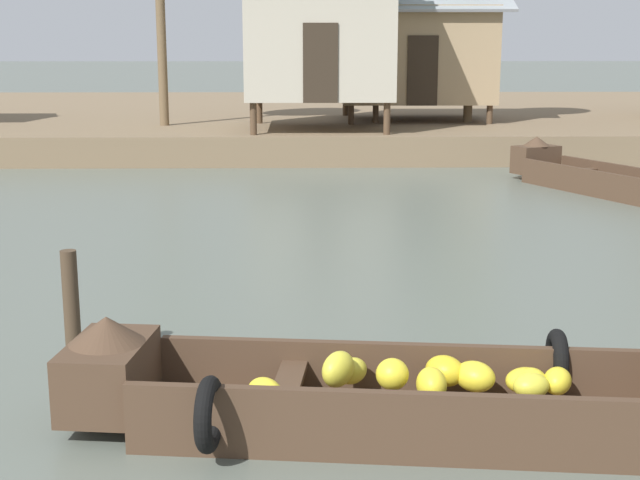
% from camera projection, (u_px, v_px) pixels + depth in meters
% --- Properties ---
extents(ground_plane, '(300.00, 300.00, 0.00)m').
position_uv_depth(ground_plane, '(250.00, 266.00, 11.31)').
color(ground_plane, '#596056').
extents(riverbank_strip, '(160.00, 20.00, 0.71)m').
position_uv_depth(riverbank_strip, '(281.00, 118.00, 30.07)').
color(riverbank_strip, '#756047').
rests_on(riverbank_strip, ground).
extents(banana_boat, '(4.88, 1.48, 0.82)m').
position_uv_depth(banana_boat, '(399.00, 393.00, 6.41)').
color(banana_boat, '#473323').
rests_on(banana_boat, ground).
extents(fishing_skiff_distant, '(2.73, 4.46, 0.90)m').
position_uv_depth(fishing_skiff_distant, '(603.00, 176.00, 16.96)').
color(fishing_skiff_distant, '#473323').
rests_on(fishing_skiff_distant, ground).
extents(stilt_house_mid_left, '(4.23, 4.04, 4.56)m').
position_uv_depth(stilt_house_mid_left, '(319.00, 35.00, 21.86)').
color(stilt_house_mid_left, '#4C3826').
rests_on(stilt_house_mid_left, riverbank_strip).
extents(stilt_house_mid_right, '(4.79, 3.92, 3.82)m').
position_uv_depth(stilt_house_mid_right, '(415.00, 52.00, 24.68)').
color(stilt_house_mid_right, '#4C3826').
rests_on(stilt_house_mid_right, riverbank_strip).
extents(mooring_post, '(0.14, 0.14, 1.03)m').
position_uv_depth(mooring_post, '(71.00, 308.00, 7.75)').
color(mooring_post, '#423323').
rests_on(mooring_post, ground).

